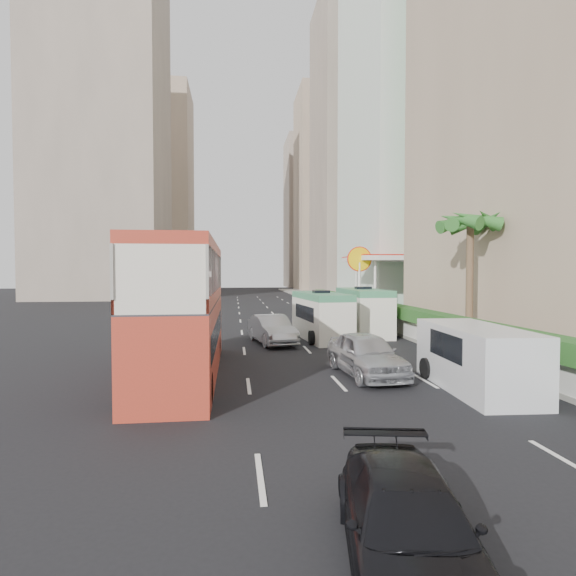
{
  "coord_description": "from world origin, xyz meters",
  "views": [
    {
      "loc": [
        -4.08,
        -17.52,
        3.96
      ],
      "look_at": [
        -1.5,
        4.0,
        3.2
      ],
      "focal_mm": 28.0,
      "sensor_mm": 36.0,
      "label": 1
    }
  ],
  "objects": [
    {
      "name": "tower_left_b",
      "position": [
        -22.0,
        90.0,
        23.0
      ],
      "size": [
        16.0,
        16.0,
        46.0
      ],
      "primitive_type": "cube",
      "color": "tan",
      "rests_on": "ground"
    },
    {
      "name": "car_black",
      "position": [
        -1.81,
        -11.93,
        0.0
      ],
      "size": [
        2.43,
        4.46,
        1.23
      ],
      "primitive_type": "imported",
      "rotation": [
        0.0,
        0.0,
        -0.18
      ],
      "color": "black",
      "rests_on": "ground"
    },
    {
      "name": "minibus_near",
      "position": [
        1.02,
        8.55,
        1.37
      ],
      "size": [
        2.67,
        6.36,
        2.74
      ],
      "primitive_type": "cube",
      "rotation": [
        0.0,
        0.0,
        0.1
      ],
      "color": "silver",
      "rests_on": "ground"
    },
    {
      "name": "tower_stripe",
      "position": [
        18.0,
        34.0,
        29.0
      ],
      "size": [
        16.0,
        18.0,
        58.0
      ],
      "primitive_type": "cube",
      "color": "white",
      "rests_on": "ground"
    },
    {
      "name": "tower_far_a",
      "position": [
        17.0,
        82.0,
        22.0
      ],
      "size": [
        14.0,
        14.0,
        44.0
      ],
      "primitive_type": "cube",
      "color": "tan",
      "rests_on": "ground"
    },
    {
      "name": "panel_van_far",
      "position": [
        4.17,
        18.8,
        1.03
      ],
      "size": [
        2.08,
        5.17,
        2.07
      ],
      "primitive_type": "cube",
      "rotation": [
        0.0,
        0.0,
        -0.0
      ],
      "color": "silver",
      "rests_on": "ground"
    },
    {
      "name": "tower_left_a",
      "position": [
        -24.0,
        55.0,
        26.0
      ],
      "size": [
        18.0,
        18.0,
        52.0
      ],
      "primitive_type": "cube",
      "color": "#A39180",
      "rests_on": "ground"
    },
    {
      "name": "hedge",
      "position": [
        6.2,
        14.0,
        1.53
      ],
      "size": [
        1.1,
        44.0,
        0.7
      ],
      "primitive_type": "cube",
      "color": "#2D6626",
      "rests_on": "kerb_wall"
    },
    {
      "name": "tower_far_b",
      "position": [
        17.0,
        104.0,
        20.0
      ],
      "size": [
        14.0,
        14.0,
        40.0
      ],
      "primitive_type": "cube",
      "color": "#A39180",
      "rests_on": "ground"
    },
    {
      "name": "kerb_wall",
      "position": [
        6.2,
        14.0,
        0.68
      ],
      "size": [
        0.3,
        44.0,
        1.0
      ],
      "primitive_type": "cube",
      "color": "silver",
      "rests_on": "sidewalk"
    },
    {
      "name": "car_silver_lane_b",
      "position": [
        0.92,
        -0.92,
        0.0
      ],
      "size": [
        2.4,
        5.01,
        1.65
      ],
      "primitive_type": "imported",
      "rotation": [
        0.0,
        0.0,
        0.1
      ],
      "color": "#B0B2B7",
      "rests_on": "ground"
    },
    {
      "name": "car_silver_lane_a",
      "position": [
        -2.02,
        7.2,
        0.0
      ],
      "size": [
        2.62,
        5.03,
        1.58
      ],
      "primitive_type": "imported",
      "rotation": [
        0.0,
        0.0,
        0.21
      ],
      "color": "#B0B2B7",
      "rests_on": "ground"
    },
    {
      "name": "shell_station",
      "position": [
        10.0,
        23.0,
        2.75
      ],
      "size": [
        6.5,
        8.0,
        5.5
      ],
      "primitive_type": "cube",
      "color": "silver",
      "rests_on": "ground"
    },
    {
      "name": "van_asset",
      "position": [
        1.29,
        12.61,
        0.0
      ],
      "size": [
        3.14,
        5.23,
        1.36
      ],
      "primitive_type": "imported",
      "rotation": [
        0.0,
        0.0,
        -0.19
      ],
      "color": "silver",
      "rests_on": "ground"
    },
    {
      "name": "sidewalk",
      "position": [
        9.0,
        25.0,
        0.09
      ],
      "size": [
        6.0,
        120.0,
        0.18
      ],
      "primitive_type": "cube",
      "color": "#99968C",
      "rests_on": "ground"
    },
    {
      "name": "palm_tree",
      "position": [
        7.8,
        4.0,
        3.38
      ],
      "size": [
        0.36,
        0.36,
        6.4
      ],
      "primitive_type": "cylinder",
      "color": "brown",
      "rests_on": "sidewalk"
    },
    {
      "name": "minibus_far",
      "position": [
        4.15,
        10.49,
        1.44
      ],
      "size": [
        2.26,
        6.53,
        2.88
      ],
      "primitive_type": "cube",
      "rotation": [
        0.0,
        0.0,
        -0.02
      ],
      "color": "silver",
      "rests_on": "ground"
    },
    {
      "name": "panel_van_near",
      "position": [
        3.99,
        -3.38,
        1.07
      ],
      "size": [
        2.42,
        5.45,
        2.14
      ],
      "primitive_type": "cube",
      "rotation": [
        0.0,
        0.0,
        -0.05
      ],
      "color": "silver",
      "rests_on": "ground"
    },
    {
      "name": "ground_plane",
      "position": [
        0.0,
        0.0,
        0.0
      ],
      "size": [
        200.0,
        200.0,
        0.0
      ],
      "primitive_type": "plane",
      "color": "black",
      "rests_on": "ground"
    },
    {
      "name": "tower_mid",
      "position": [
        18.0,
        58.0,
        25.0
      ],
      "size": [
        16.0,
        16.0,
        50.0
      ],
      "primitive_type": "cube",
      "color": "#A39180",
      "rests_on": "ground"
    },
    {
      "name": "double_decker_bus",
      "position": [
        -6.0,
        0.0,
        2.53
      ],
      "size": [
        2.5,
        11.0,
        5.06
      ],
      "primitive_type": "cube",
      "color": "#BB3825",
      "rests_on": "ground"
    }
  ]
}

